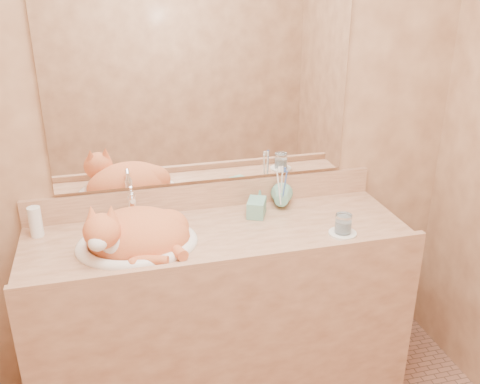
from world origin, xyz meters
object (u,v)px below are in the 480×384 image
object	(u,v)px
sink_basin	(136,229)
toothbrush_cup	(281,202)
soap_dispenser	(255,203)
cat	(134,233)
vanity_counter	(220,317)
water_glass	(343,224)

from	to	relation	value
sink_basin	toothbrush_cup	size ratio (longest dim) A/B	4.57
soap_dispenser	sink_basin	bearing A→B (deg)	-145.48
sink_basin	cat	xyz separation A→B (m)	(-0.01, -0.02, -0.01)
vanity_counter	water_glass	size ratio (longest dim) A/B	19.93
cat	vanity_counter	bearing A→B (deg)	17.31
toothbrush_cup	water_glass	bearing A→B (deg)	-58.26
sink_basin	toothbrush_cup	bearing A→B (deg)	20.19
vanity_counter	cat	xyz separation A→B (m)	(-0.35, -0.04, 0.49)
vanity_counter	water_glass	xyz separation A→B (m)	(0.49, -0.14, 0.48)
cat	toothbrush_cup	xyz separation A→B (m)	(0.67, 0.17, -0.02)
sink_basin	water_glass	bearing A→B (deg)	-1.65
sink_basin	water_glass	size ratio (longest dim) A/B	5.89
toothbrush_cup	sink_basin	bearing A→B (deg)	-166.69
sink_basin	vanity_counter	bearing A→B (deg)	10.28
cat	soap_dispenser	xyz separation A→B (m)	(0.53, 0.11, 0.02)
soap_dispenser	cat	bearing A→B (deg)	-143.65
vanity_counter	toothbrush_cup	size ratio (longest dim) A/B	15.45
soap_dispenser	water_glass	size ratio (longest dim) A/B	2.09
sink_basin	toothbrush_cup	xyz separation A→B (m)	(0.66, 0.16, -0.03)
cat	water_glass	world-z (taller)	cat
vanity_counter	soap_dispenser	bearing A→B (deg)	22.19
water_glass	sink_basin	bearing A→B (deg)	171.47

